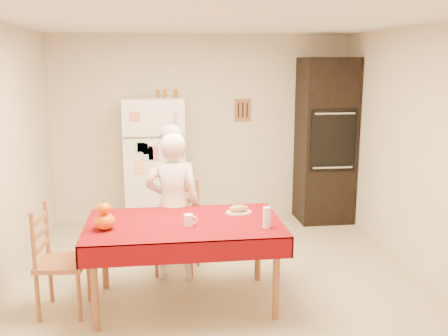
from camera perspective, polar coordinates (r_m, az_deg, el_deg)
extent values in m
plane|color=tan|center=(4.99, 0.03, -13.29)|extent=(4.50, 4.50, 0.00)
cube|color=beige|center=(6.81, -2.48, 4.50)|extent=(4.00, 0.02, 2.50)
cube|color=beige|center=(2.46, 7.06, -8.86)|extent=(4.00, 0.02, 2.50)
cube|color=beige|center=(5.25, 22.24, 1.44)|extent=(0.02, 4.50, 2.50)
cube|color=white|center=(4.53, 0.03, 16.69)|extent=(4.00, 4.50, 0.02)
cube|color=brown|center=(6.84, 2.14, 6.64)|extent=(0.22, 0.02, 0.30)
cube|color=white|center=(6.48, -7.89, 0.44)|extent=(0.75, 0.70, 1.70)
cube|color=silver|center=(6.03, -5.55, 5.42)|extent=(0.03, 0.03, 0.25)
cube|color=silver|center=(6.15, -5.42, -1.54)|extent=(0.03, 0.03, 0.60)
cube|color=black|center=(6.86, 11.49, 3.06)|extent=(0.70, 0.60, 2.20)
cube|color=black|center=(6.56, 12.38, 3.08)|extent=(0.59, 0.02, 0.80)
cylinder|color=brown|center=(4.21, -14.58, -13.32)|extent=(0.06, 0.06, 0.71)
cylinder|color=brown|center=(4.92, -13.51, -9.48)|extent=(0.06, 0.06, 0.71)
cylinder|color=brown|center=(4.28, 5.99, -12.54)|extent=(0.06, 0.06, 0.71)
cylinder|color=brown|center=(4.98, 3.88, -8.90)|extent=(0.06, 0.06, 0.71)
cube|color=brown|center=(4.40, -4.57, -6.56)|extent=(1.60, 0.90, 0.04)
cube|color=#5F0505|center=(4.39, -4.58, -6.24)|extent=(1.70, 1.00, 0.01)
cylinder|color=brown|center=(5.13, -7.75, -10.04)|extent=(0.04, 0.04, 0.43)
cylinder|color=brown|center=(5.43, -6.76, -8.74)|extent=(0.04, 0.04, 0.43)
cylinder|color=brown|center=(5.05, -3.75, -10.33)|extent=(0.04, 0.04, 0.43)
cylinder|color=brown|center=(5.36, -2.99, -8.98)|extent=(0.04, 0.04, 0.43)
cube|color=brown|center=(5.16, -5.36, -7.08)|extent=(0.51, 0.50, 0.04)
cube|color=brown|center=(5.24, -4.98, -3.90)|extent=(0.35, 0.13, 0.50)
cylinder|color=brown|center=(4.44, -16.23, -14.01)|extent=(0.04, 0.04, 0.43)
cylinder|color=brown|center=(4.53, -20.52, -13.76)|extent=(0.04, 0.04, 0.43)
cylinder|color=brown|center=(4.76, -15.18, -12.15)|extent=(0.04, 0.04, 0.43)
cylinder|color=brown|center=(4.85, -19.19, -11.97)|extent=(0.04, 0.04, 0.43)
cube|color=brown|center=(4.55, -17.97, -10.26)|extent=(0.44, 0.46, 0.04)
cube|color=brown|center=(4.51, -20.26, -7.21)|extent=(0.06, 0.36, 0.50)
imported|color=silver|center=(4.92, -5.83, -4.40)|extent=(0.59, 0.44, 1.50)
cylinder|color=white|center=(4.28, -4.08, -5.96)|extent=(0.08, 0.08, 0.10)
ellipsoid|color=#D94605|center=(4.29, -13.51, -5.96)|extent=(0.18, 0.18, 0.14)
ellipsoid|color=#D03604|center=(4.25, -13.59, -4.48)|extent=(0.12, 0.12, 0.09)
cylinder|color=white|center=(4.23, 4.90, -5.64)|extent=(0.07, 0.07, 0.18)
cylinder|color=white|center=(4.62, 1.70, -5.11)|extent=(0.24, 0.24, 0.02)
ellipsoid|color=#99754B|center=(4.61, 1.70, -4.62)|extent=(0.18, 0.10, 0.06)
cylinder|color=#8F531A|center=(6.42, -7.58, 8.45)|extent=(0.05, 0.05, 0.10)
cylinder|color=#955B1B|center=(6.42, -6.77, 8.47)|extent=(0.05, 0.05, 0.10)
cylinder|color=brown|center=(6.42, -5.54, 8.50)|extent=(0.05, 0.05, 0.10)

